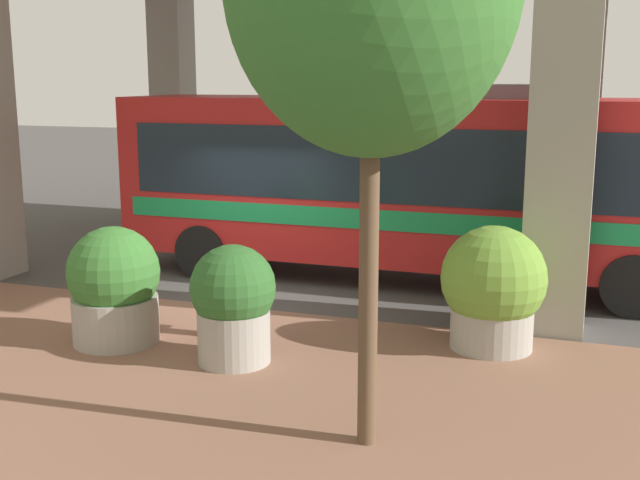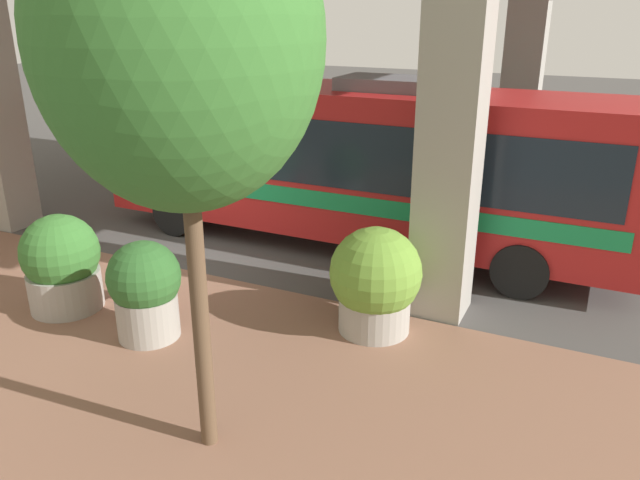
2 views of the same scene
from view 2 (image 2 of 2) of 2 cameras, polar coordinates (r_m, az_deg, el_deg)
ground_plane at (r=12.49m, az=-12.97°, el=-2.58°), size 80.00×80.00×0.00m
sidewalk_strip at (r=10.56m, az=-22.99°, el=-8.26°), size 6.00×40.00×0.02m
bus at (r=12.84m, az=3.32°, el=7.60°), size 2.52×10.99×3.54m
fire_hydrant at (r=11.05m, az=-15.87°, el=-3.38°), size 0.50×0.24×0.93m
planter_front at (r=9.63m, az=5.09°, el=-3.78°), size 1.42×1.42×1.71m
planter_middle at (r=11.17m, az=-22.51°, el=-2.07°), size 1.27×1.27×1.66m
planter_back at (r=9.79m, az=-15.67°, el=-4.38°), size 1.11×1.11×1.57m
street_tree_near at (r=6.18m, az=-12.75°, el=17.34°), size 2.73×2.73×6.18m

